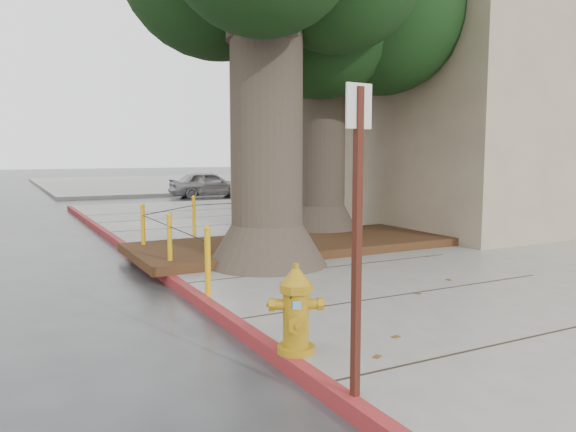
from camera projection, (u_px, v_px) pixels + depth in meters
name	position (u px, v px, depth m)	size (l,w,h in m)	color
ground	(377.00, 310.00, 7.36)	(140.00, 140.00, 0.00)	#28282B
sidewalk_main	(529.00, 243.00, 12.33)	(16.00, 26.00, 0.15)	slate
sidewalk_far	(173.00, 183.00, 36.50)	(16.00, 20.00, 0.15)	slate
curb_red	(173.00, 282.00, 8.62)	(0.14, 26.00, 0.16)	maroon
planter_bed	(295.00, 244.00, 11.18)	(6.40, 2.60, 0.16)	black
building_corner	(467.00, 65.00, 18.90)	(12.00, 13.00, 10.00)	tan
building_side_white	(336.00, 115.00, 37.12)	(10.00, 10.00, 9.00)	silver
building_side_grey	(359.00, 103.00, 45.01)	(12.00, 14.00, 12.00)	slate
tree_far	(333.00, 21.00, 12.70)	(4.50, 3.80, 7.17)	#4C3F33
bollard_ring	(203.00, 225.00, 10.73)	(3.79, 5.39, 0.95)	orange
fire_hydrant	(296.00, 310.00, 5.31)	(0.48, 0.48, 0.87)	#B08012
signpost	(357.00, 224.00, 4.25)	(0.24, 0.06, 2.41)	#471911
car_silver	(208.00, 184.00, 25.75)	(1.43, 3.55, 1.21)	#A0A0A5
car_red	(283.00, 183.00, 26.10)	(1.33, 3.82, 1.26)	maroon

